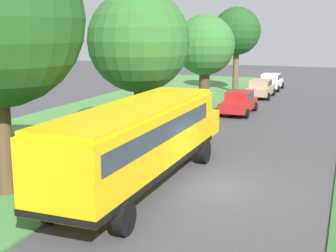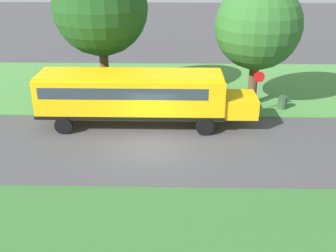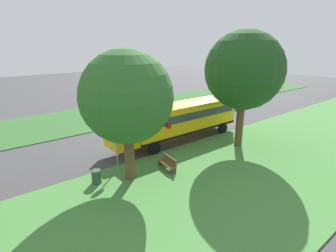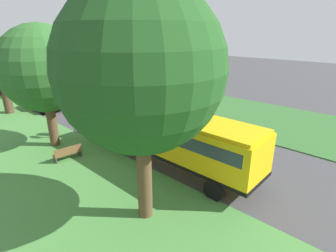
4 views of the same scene
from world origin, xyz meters
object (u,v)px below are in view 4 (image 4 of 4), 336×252
object	(u,v)px
oak_tree_roadside_mid	(42,68)
trash_bin	(53,130)
school_bus	(168,132)
car_red_nearest	(44,101)
park_bench	(68,153)
car_tan_middle	(13,89)
oak_tree_beside_bus	(143,69)
oak_tree_far_end	(0,63)
stop_sign	(73,116)

from	to	relation	value
oak_tree_roadside_mid	trash_bin	xyz separation A→B (m)	(0.80, 1.81, -4.79)
school_bus	car_red_nearest	size ratio (longest dim) A/B	2.82
oak_tree_roadside_mid	park_bench	xyz separation A→B (m)	(-0.42, -2.66, -4.77)
trash_bin	car_tan_middle	bearing A→B (deg)	80.84
oak_tree_beside_bus	park_bench	bearing A→B (deg)	87.85
school_bus	oak_tree_far_end	size ratio (longest dim) A/B	1.82
car_tan_middle	oak_tree_beside_bus	distance (m)	28.28
car_red_nearest	park_bench	size ratio (longest dim) A/B	2.66
oak_tree_far_end	trash_bin	size ratio (longest dim) A/B	7.57
car_red_nearest	park_bench	distance (m)	12.46
school_bus	park_bench	distance (m)	6.22
stop_sign	park_bench	bearing A→B (deg)	-126.48
oak_tree_beside_bus	trash_bin	bearing A→B (deg)	82.73
car_red_nearest	oak_tree_beside_bus	distance (m)	20.23
car_red_nearest	oak_tree_far_end	size ratio (longest dim) A/B	0.65
school_bus	trash_bin	world-z (taller)	school_bus
car_tan_middle	stop_sign	bearing A→B (deg)	-95.84
stop_sign	oak_tree_beside_bus	bearing A→B (deg)	-102.74
car_red_nearest	trash_bin	size ratio (longest dim) A/B	4.89
car_tan_middle	park_bench	xyz separation A→B (m)	(-3.76, -20.25, -0.40)
oak_tree_beside_bus	car_red_nearest	bearing A→B (deg)	78.07
school_bus	park_bench	xyz separation A→B (m)	(-3.85, 4.66, -1.45)
car_tan_middle	oak_tree_roadside_mid	size ratio (longest dim) A/B	0.56
school_bus	trash_bin	bearing A→B (deg)	106.06
oak_tree_roadside_mid	oak_tree_far_end	xyz separation A→B (m)	(0.53, 10.10, -0.61)
school_bus	oak_tree_roadside_mid	world-z (taller)	oak_tree_roadside_mid
car_red_nearest	car_tan_middle	bearing A→B (deg)	90.00
oak_tree_far_end	trash_bin	bearing A→B (deg)	-88.11
school_bus	car_tan_middle	xyz separation A→B (m)	(-0.09, 24.92, -1.05)
car_red_nearest	oak_tree_far_end	bearing A→B (deg)	162.39
car_red_nearest	stop_sign	size ratio (longest dim) A/B	1.61
car_red_nearest	park_bench	xyz separation A→B (m)	(-3.76, -11.87, -0.40)
car_red_nearest	car_tan_middle	size ratio (longest dim) A/B	1.00
oak_tree_roadside_mid	oak_tree_far_end	world-z (taller)	oak_tree_roadside_mid
car_tan_middle	stop_sign	xyz separation A→B (m)	(-1.80, -17.60, 0.86)
car_tan_middle	oak_tree_roadside_mid	world-z (taller)	oak_tree_roadside_mid
stop_sign	trash_bin	world-z (taller)	stop_sign
oak_tree_far_end	trash_bin	distance (m)	9.30
school_bus	park_bench	size ratio (longest dim) A/B	7.52
oak_tree_roadside_mid	oak_tree_far_end	bearing A→B (deg)	87.02
oak_tree_beside_bus	stop_sign	xyz separation A→B (m)	(2.24, 9.89, -4.41)
oak_tree_roadside_mid	oak_tree_far_end	size ratio (longest dim) A/B	1.15
school_bus	oak_tree_far_end	distance (m)	17.88
car_red_nearest	oak_tree_far_end	world-z (taller)	oak_tree_far_end
oak_tree_far_end	trash_bin	xyz separation A→B (m)	(0.27, -8.30, -4.18)
car_red_nearest	car_tan_middle	xyz separation A→B (m)	(0.00, 8.38, 0.00)
car_red_nearest	trash_bin	world-z (taller)	car_red_nearest
school_bus	car_tan_middle	bearing A→B (deg)	90.20
car_tan_middle	oak_tree_far_end	world-z (taller)	oak_tree_far_end
trash_bin	stop_sign	bearing A→B (deg)	-67.72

